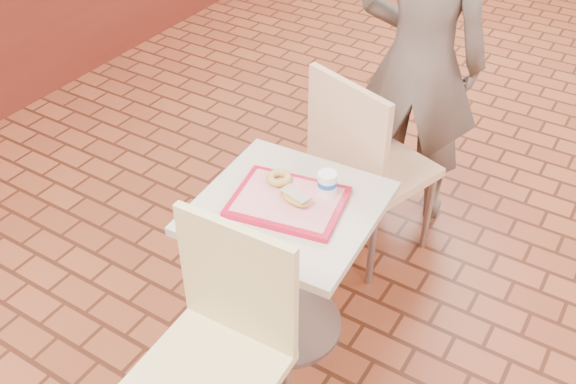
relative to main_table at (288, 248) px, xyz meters
The scene contains 8 objects.
main_table is the anchor object (origin of this frame).
chair_main_front 0.58m from the main_table, 81.51° to the right, with size 0.46×0.46×0.97m.
chair_main_back 0.61m from the main_table, 86.58° to the left, with size 0.59×0.59×1.01m.
customer 1.15m from the main_table, 86.39° to the left, with size 0.63×0.41×1.73m, color brown.
serving_tray 0.24m from the main_table, ahead, with size 0.42×0.33×0.03m.
ring_donut 0.30m from the main_table, 139.59° to the left, with size 0.10×0.10×0.03m, color #B89843.
long_john_donut 0.28m from the main_table, ahead, with size 0.15×0.09×0.04m.
paper_cup 0.34m from the main_table, 45.19° to the left, with size 0.08×0.08×0.10m.
Camera 1 is at (-0.41, -2.27, 2.28)m, focal length 40.00 mm.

